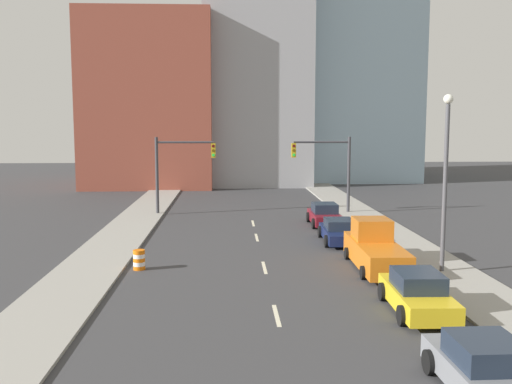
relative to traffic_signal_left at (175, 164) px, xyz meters
name	(u,v)px	position (x,y,z in m)	size (l,w,h in m)	color
sidewalk_left	(154,201)	(-2.52, 7.22, -3.82)	(3.25, 92.39, 0.12)	gray
sidewalk_right	(339,200)	(14.14, 7.22, -3.82)	(3.25, 92.39, 0.12)	gray
lane_stripe_at_15m	(277,315)	(5.81, -23.75, -3.88)	(0.16, 2.40, 0.01)	beige
lane_stripe_at_22m	(264,268)	(5.81, -16.78, -3.88)	(0.16, 2.40, 0.01)	beige
lane_stripe_at_30m	(257,237)	(5.81, -9.36, -3.88)	(0.16, 2.40, 0.01)	beige
lane_stripe_at_35m	(253,223)	(5.81, -4.31, -3.88)	(0.16, 2.40, 0.01)	beige
building_brick_left	(153,102)	(-4.63, 23.62, 5.57)	(14.00, 16.00, 18.91)	brown
building_office_center	(255,56)	(7.42, 27.62, 11.36)	(12.00, 20.00, 30.48)	#99999E
building_glass_right	(353,36)	(20.48, 31.62, 14.52)	(13.00, 20.00, 36.81)	#99B7CC
traffic_signal_left	(175,164)	(0.00, 0.00, 0.00)	(4.60, 0.35, 5.95)	#38383D
traffic_signal_right	(332,164)	(12.09, 0.00, 0.00)	(4.60, 0.35, 5.95)	#38383D
traffic_barrel	(139,260)	(-0.17, -16.86, -3.41)	(0.56, 0.56, 0.95)	orange
street_lamp	(446,171)	(13.97, -18.25, 0.89)	(0.44, 0.44, 8.22)	#4C4C51
sedan_gray	(486,370)	(10.59, -30.12, -3.21)	(2.18, 4.23, 1.48)	slate
sedan_yellow	(417,294)	(11.00, -23.62, -3.19)	(2.22, 4.60, 1.52)	gold
pickup_truck_orange	(375,249)	(11.14, -17.02, -2.98)	(2.33, 6.22, 2.27)	orange
sedan_navy	(339,231)	(10.58, -10.96, -3.25)	(2.18, 4.71, 1.35)	#141E47
sedan_maroon	(325,215)	(10.69, -5.25, -3.19)	(2.10, 4.29, 1.51)	maroon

